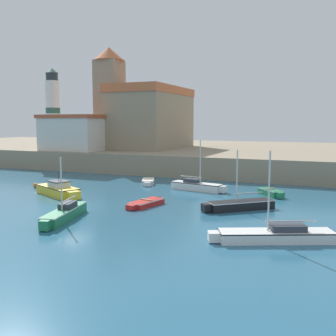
{
  "coord_description": "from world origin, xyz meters",
  "views": [
    {
      "loc": [
        18.51,
        -24.19,
        6.58
      ],
      "look_at": [
        3.11,
        11.85,
        2.0
      ],
      "focal_mm": 42.0,
      "sensor_mm": 36.0,
      "label": 1
    }
  ],
  "objects_px": {
    "dinghy_red_2": "(146,203)",
    "sailboat_black_7": "(239,205)",
    "mooring_buoy": "(35,185)",
    "lighthouse": "(53,109)",
    "dinghy_green_4": "(271,192)",
    "dinghy_white_6": "(148,181)",
    "motorboat_yellow_3": "(59,190)",
    "sailboat_white_0": "(275,235)",
    "church": "(145,114)",
    "sailboat_green_1": "(64,213)",
    "sailboat_white_5": "(197,186)",
    "harbor_shed_mid_row": "(75,132)"
  },
  "relations": [
    {
      "from": "dinghy_red_2",
      "to": "sailboat_black_7",
      "type": "xyz_separation_m",
      "value": [
        7.12,
        1.59,
        0.14
      ]
    },
    {
      "from": "mooring_buoy",
      "to": "lighthouse",
      "type": "distance_m",
      "value": 27.0
    },
    {
      "from": "dinghy_green_4",
      "to": "sailboat_black_7",
      "type": "relative_size",
      "value": 0.58
    },
    {
      "from": "dinghy_green_4",
      "to": "mooring_buoy",
      "type": "relative_size",
      "value": 6.17
    },
    {
      "from": "dinghy_green_4",
      "to": "dinghy_white_6",
      "type": "relative_size",
      "value": 0.78
    },
    {
      "from": "sailboat_black_7",
      "to": "motorboat_yellow_3",
      "type": "bearing_deg",
      "value": -177.81
    },
    {
      "from": "sailboat_white_0",
      "to": "church",
      "type": "xyz_separation_m",
      "value": [
        -24.64,
        33.39,
        7.48
      ]
    },
    {
      "from": "sailboat_green_1",
      "to": "mooring_buoy",
      "type": "bearing_deg",
      "value": 138.95
    },
    {
      "from": "dinghy_green_4",
      "to": "motorboat_yellow_3",
      "type": "bearing_deg",
      "value": -157.52
    },
    {
      "from": "dinghy_white_6",
      "to": "church",
      "type": "height_order",
      "value": "church"
    },
    {
      "from": "dinghy_white_6",
      "to": "mooring_buoy",
      "type": "xyz_separation_m",
      "value": [
        -9.54,
        -6.5,
        -0.04
      ]
    },
    {
      "from": "dinghy_red_2",
      "to": "lighthouse",
      "type": "xyz_separation_m",
      "value": [
        -28.91,
        24.57,
        8.47
      ]
    },
    {
      "from": "dinghy_red_2",
      "to": "sailboat_white_5",
      "type": "distance_m",
      "value": 8.48
    },
    {
      "from": "harbor_shed_mid_row",
      "to": "sailboat_white_5",
      "type": "bearing_deg",
      "value": -26.29
    },
    {
      "from": "sailboat_white_5",
      "to": "church",
      "type": "xyz_separation_m",
      "value": [
        -15.34,
        19.49,
        7.41
      ]
    },
    {
      "from": "dinghy_red_2",
      "to": "sailboat_white_5",
      "type": "relative_size",
      "value": 0.69
    },
    {
      "from": "dinghy_red_2",
      "to": "church",
      "type": "height_order",
      "value": "church"
    },
    {
      "from": "church",
      "to": "harbor_shed_mid_row",
      "type": "distance_m",
      "value": 11.31
    },
    {
      "from": "dinghy_red_2",
      "to": "motorboat_yellow_3",
      "type": "distance_m",
      "value": 9.29
    },
    {
      "from": "sailboat_white_0",
      "to": "motorboat_yellow_3",
      "type": "distance_m",
      "value": 21.01
    },
    {
      "from": "sailboat_green_1",
      "to": "harbor_shed_mid_row",
      "type": "relative_size",
      "value": 0.66
    },
    {
      "from": "motorboat_yellow_3",
      "to": "dinghy_white_6",
      "type": "height_order",
      "value": "motorboat_yellow_3"
    },
    {
      "from": "dinghy_white_6",
      "to": "church",
      "type": "relative_size",
      "value": 0.24
    },
    {
      "from": "sailboat_white_0",
      "to": "sailboat_green_1",
      "type": "relative_size",
      "value": 1.15
    },
    {
      "from": "sailboat_white_5",
      "to": "motorboat_yellow_3",
      "type": "bearing_deg",
      "value": -145.31
    },
    {
      "from": "dinghy_red_2",
      "to": "dinghy_white_6",
      "type": "bearing_deg",
      "value": 115.0
    },
    {
      "from": "mooring_buoy",
      "to": "church",
      "type": "xyz_separation_m",
      "value": [
        0.33,
        24.28,
        7.64
      ]
    },
    {
      "from": "sailboat_white_5",
      "to": "sailboat_green_1",
      "type": "bearing_deg",
      "value": -107.42
    },
    {
      "from": "sailboat_white_0",
      "to": "dinghy_white_6",
      "type": "distance_m",
      "value": 21.95
    },
    {
      "from": "mooring_buoy",
      "to": "lighthouse",
      "type": "xyz_separation_m",
      "value": [
        -14.69,
        21.01,
        8.48
      ]
    },
    {
      "from": "church",
      "to": "dinghy_white_6",
      "type": "bearing_deg",
      "value": -62.63
    },
    {
      "from": "dinghy_white_6",
      "to": "mooring_buoy",
      "type": "bearing_deg",
      "value": -145.72
    },
    {
      "from": "sailboat_green_1",
      "to": "sailboat_black_7",
      "type": "xyz_separation_m",
      "value": [
        10.22,
        7.72,
        -0.06
      ]
    },
    {
      "from": "sailboat_green_1",
      "to": "dinghy_green_4",
      "type": "relative_size",
      "value": 2.07
    },
    {
      "from": "dinghy_green_4",
      "to": "mooring_buoy",
      "type": "bearing_deg",
      "value": -168.25
    },
    {
      "from": "sailboat_black_7",
      "to": "dinghy_red_2",
      "type": "bearing_deg",
      "value": -167.45
    },
    {
      "from": "motorboat_yellow_3",
      "to": "sailboat_white_5",
      "type": "xyz_separation_m",
      "value": [
        10.68,
        7.39,
        -0.06
      ]
    },
    {
      "from": "dinghy_red_2",
      "to": "dinghy_white_6",
      "type": "relative_size",
      "value": 1.09
    },
    {
      "from": "sailboat_white_5",
      "to": "dinghy_white_6",
      "type": "bearing_deg",
      "value": 164.46
    },
    {
      "from": "dinghy_green_4",
      "to": "lighthouse",
      "type": "height_order",
      "value": "lighthouse"
    },
    {
      "from": "sailboat_white_0",
      "to": "dinghy_red_2",
      "type": "relative_size",
      "value": 1.7
    },
    {
      "from": "dinghy_green_4",
      "to": "dinghy_white_6",
      "type": "xyz_separation_m",
      "value": [
        -13.14,
        1.78,
        -0.05
      ]
    },
    {
      "from": "dinghy_red_2",
      "to": "mooring_buoy",
      "type": "xyz_separation_m",
      "value": [
        -14.23,
        3.56,
        -0.01
      ]
    },
    {
      "from": "mooring_buoy",
      "to": "harbor_shed_mid_row",
      "type": "xyz_separation_m",
      "value": [
        -6.69,
        15.84,
        4.91
      ]
    },
    {
      "from": "harbor_shed_mid_row",
      "to": "sailboat_white_0",
      "type": "bearing_deg",
      "value": -38.24
    },
    {
      "from": "dinghy_green_4",
      "to": "church",
      "type": "distance_m",
      "value": 30.65
    },
    {
      "from": "harbor_shed_mid_row",
      "to": "church",
      "type": "bearing_deg",
      "value": 50.28
    },
    {
      "from": "dinghy_green_4",
      "to": "harbor_shed_mid_row",
      "type": "distance_m",
      "value": 31.77
    },
    {
      "from": "church",
      "to": "sailboat_green_1",
      "type": "bearing_deg",
      "value": -72.37
    },
    {
      "from": "sailboat_white_5",
      "to": "dinghy_green_4",
      "type": "bearing_deg",
      "value": -0.62
    }
  ]
}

